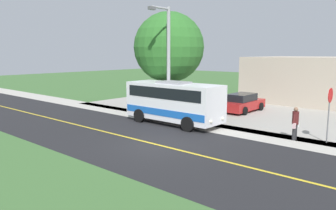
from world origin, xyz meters
The scene contains 11 objects.
ground_plane centered at (0.00, 0.00, 0.00)m, with size 120.00×120.00×0.00m, color #3D6633.
road_surface centered at (0.00, 0.00, 0.00)m, with size 8.00×100.00×0.01m, color black.
sidewalk centered at (-5.20, 0.00, 0.00)m, with size 2.40×100.00×0.01m, color #B2ADA3.
parking_lot_surface centered at (-12.40, 3.00, 0.00)m, with size 14.00×36.00×0.01m, color #9E9991.
road_centre_line centered at (0.00, 0.00, 0.01)m, with size 0.16×100.00×0.00m, color gold.
shuttle_bus_front centered at (-4.45, -2.67, 1.54)m, with size 2.55×6.77×2.80m.
pedestrian_with_bags centered at (-5.56, 4.89, 0.97)m, with size 0.72×0.34×1.79m.
stop_sign centered at (-6.10, 6.38, 1.96)m, with size 0.76×0.07×2.88m.
street_light_pole centered at (-4.87, -3.60, 4.23)m, with size 1.97×0.24×7.65m.
parked_car_near centered at (-11.59, -1.47, 0.69)m, with size 4.40×2.02×1.45m.
tree_curbside centered at (-7.40, -5.64, 5.06)m, with size 5.39×5.39×7.76m.
Camera 1 is at (11.88, 10.99, 4.64)m, focal length 35.06 mm.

